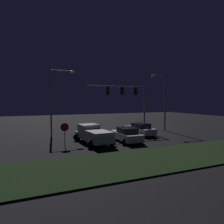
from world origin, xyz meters
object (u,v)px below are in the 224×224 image
at_px(car_sedan, 126,135).
at_px(street_lamp_right, 162,95).
at_px(pickup_truck, 93,133).
at_px(street_lamp_left, 56,94).
at_px(traffic_signal_gantry, 129,96).
at_px(stop_sign, 65,130).
at_px(car_sedan_far, 140,129).

bearing_deg(car_sedan, street_lamp_right, -58.64).
height_order(pickup_truck, car_sedan, pickup_truck).
distance_m(pickup_truck, street_lamp_left, 7.30).
bearing_deg(traffic_signal_gantry, street_lamp_right, -3.50).
height_order(street_lamp_left, stop_sign, street_lamp_left).
distance_m(street_lamp_left, street_lamp_right, 14.38).
xyz_separation_m(traffic_signal_gantry, stop_sign, (-9.23, -5.00, -3.34)).
bearing_deg(pickup_truck, car_sedan_far, -78.96).
xyz_separation_m(car_sedan_far, street_lamp_right, (4.70, 1.86, 4.27)).
xyz_separation_m(pickup_truck, car_sedan, (3.45, -0.72, -0.26)).
bearing_deg(traffic_signal_gantry, stop_sign, -151.58).
bearing_deg(traffic_signal_gantry, pickup_truck, -145.83).
bearing_deg(stop_sign, pickup_truck, 13.44).
bearing_deg(street_lamp_right, car_sedan, -149.61).
bearing_deg(street_lamp_left, traffic_signal_gantry, -6.41).
distance_m(car_sedan, stop_sign, 6.40).
height_order(car_sedan, street_lamp_left, street_lamp_left).
height_order(pickup_truck, car_sedan_far, pickup_truck).
relative_size(car_sedan, traffic_signal_gantry, 0.53).
bearing_deg(car_sedan_far, stop_sign, 99.78).
relative_size(pickup_truck, street_lamp_left, 0.70).
bearing_deg(street_lamp_left, car_sedan_far, -18.41).
bearing_deg(street_lamp_right, pickup_truck, -160.84).
bearing_deg(car_sedan, street_lamp_left, 47.04).
bearing_deg(traffic_signal_gantry, street_lamp_left, 173.59).
bearing_deg(car_sedan_far, traffic_signal_gantry, 4.96).
height_order(car_sedan, car_sedan_far, same).
bearing_deg(car_sedan, stop_sign, 90.71).
relative_size(car_sedan, street_lamp_right, 0.56).
height_order(street_lamp_right, stop_sign, street_lamp_right).
bearing_deg(car_sedan, car_sedan_far, -48.41).
distance_m(car_sedan, traffic_signal_gantry, 7.13).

